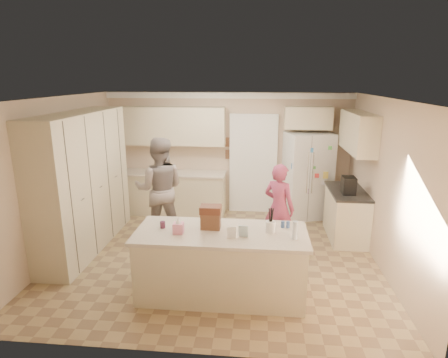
# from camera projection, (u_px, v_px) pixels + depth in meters

# --- Properties ---
(floor) EXTENTS (5.20, 4.60, 0.02)m
(floor) POSITION_uv_depth(u_px,v_px,m) (216.00, 257.00, 6.27)
(floor) COLOR #988156
(floor) RESTS_ON ground
(ceiling) EXTENTS (5.20, 4.60, 0.02)m
(ceiling) POSITION_uv_depth(u_px,v_px,m) (215.00, 97.00, 5.58)
(ceiling) COLOR white
(ceiling) RESTS_ON wall_back
(wall_back) EXTENTS (5.20, 0.02, 2.60)m
(wall_back) POSITION_uv_depth(u_px,v_px,m) (228.00, 153.00, 8.14)
(wall_back) COLOR beige
(wall_back) RESTS_ON ground
(wall_front) EXTENTS (5.20, 0.02, 2.60)m
(wall_front) POSITION_uv_depth(u_px,v_px,m) (188.00, 244.00, 3.71)
(wall_front) COLOR beige
(wall_front) RESTS_ON ground
(wall_left) EXTENTS (0.02, 4.60, 2.60)m
(wall_left) POSITION_uv_depth(u_px,v_px,m) (59.00, 178.00, 6.17)
(wall_left) COLOR beige
(wall_left) RESTS_ON ground
(wall_right) EXTENTS (0.02, 4.60, 2.60)m
(wall_right) POSITION_uv_depth(u_px,v_px,m) (386.00, 186.00, 5.68)
(wall_right) COLOR beige
(wall_right) RESTS_ON ground
(crown_back) EXTENTS (5.20, 0.08, 0.12)m
(crown_back) POSITION_uv_depth(u_px,v_px,m) (228.00, 95.00, 7.77)
(crown_back) COLOR white
(crown_back) RESTS_ON wall_back
(pantry_bank) EXTENTS (0.60, 2.60, 2.35)m
(pantry_bank) POSITION_uv_depth(u_px,v_px,m) (83.00, 182.00, 6.36)
(pantry_bank) COLOR beige
(pantry_bank) RESTS_ON floor
(back_base_cab) EXTENTS (2.20, 0.60, 0.88)m
(back_base_cab) POSITION_uv_depth(u_px,v_px,m) (174.00, 193.00, 8.18)
(back_base_cab) COLOR beige
(back_base_cab) RESTS_ON floor
(back_countertop) EXTENTS (2.24, 0.63, 0.04)m
(back_countertop) POSITION_uv_depth(u_px,v_px,m) (174.00, 173.00, 8.05)
(back_countertop) COLOR beige
(back_countertop) RESTS_ON back_base_cab
(back_upper_cab) EXTENTS (2.20, 0.35, 0.80)m
(back_upper_cab) POSITION_uv_depth(u_px,v_px,m) (173.00, 126.00, 7.91)
(back_upper_cab) COLOR beige
(back_upper_cab) RESTS_ON wall_back
(doorway_opening) EXTENTS (0.90, 0.06, 2.10)m
(doorway_opening) POSITION_uv_depth(u_px,v_px,m) (253.00, 165.00, 8.13)
(doorway_opening) COLOR black
(doorway_opening) RESTS_ON floor
(doorway_casing) EXTENTS (1.02, 0.03, 2.22)m
(doorway_casing) POSITION_uv_depth(u_px,v_px,m) (253.00, 166.00, 8.10)
(doorway_casing) COLOR white
(doorway_casing) RESTS_ON floor
(wall_frame_upper) EXTENTS (0.15, 0.02, 0.20)m
(wall_frame_upper) POSITION_uv_depth(u_px,v_px,m) (229.00, 142.00, 8.04)
(wall_frame_upper) COLOR brown
(wall_frame_upper) RESTS_ON wall_back
(wall_frame_lower) EXTENTS (0.15, 0.02, 0.20)m
(wall_frame_lower) POSITION_uv_depth(u_px,v_px,m) (229.00, 154.00, 8.11)
(wall_frame_lower) COLOR brown
(wall_frame_lower) RESTS_ON wall_back
(refrigerator) EXTENTS (1.06, 0.92, 1.80)m
(refrigerator) POSITION_uv_depth(u_px,v_px,m) (307.00, 175.00, 7.87)
(refrigerator) COLOR white
(refrigerator) RESTS_ON floor
(fridge_seam) EXTENTS (0.02, 0.02, 1.78)m
(fridge_seam) POSITION_uv_depth(u_px,v_px,m) (309.00, 180.00, 7.53)
(fridge_seam) COLOR gray
(fridge_seam) RESTS_ON refrigerator
(fridge_dispenser) EXTENTS (0.22, 0.03, 0.35)m
(fridge_dispenser) POSITION_uv_depth(u_px,v_px,m) (299.00, 168.00, 7.47)
(fridge_dispenser) COLOR black
(fridge_dispenser) RESTS_ON refrigerator
(fridge_handle_l) EXTENTS (0.02, 0.02, 0.85)m
(fridge_handle_l) POSITION_uv_depth(u_px,v_px,m) (307.00, 173.00, 7.48)
(fridge_handle_l) COLOR silver
(fridge_handle_l) RESTS_ON refrigerator
(fridge_handle_r) EXTENTS (0.02, 0.02, 0.85)m
(fridge_handle_r) POSITION_uv_depth(u_px,v_px,m) (313.00, 173.00, 7.47)
(fridge_handle_r) COLOR silver
(fridge_handle_r) RESTS_ON refrigerator
(over_fridge_cab) EXTENTS (0.95, 0.35, 0.45)m
(over_fridge_cab) POSITION_uv_depth(u_px,v_px,m) (308.00, 118.00, 7.60)
(over_fridge_cab) COLOR beige
(over_fridge_cab) RESTS_ON wall_back
(right_base_cab) EXTENTS (0.60, 1.20, 0.88)m
(right_base_cab) POSITION_uv_depth(u_px,v_px,m) (346.00, 215.00, 6.90)
(right_base_cab) COLOR beige
(right_base_cab) RESTS_ON floor
(right_countertop) EXTENTS (0.63, 1.24, 0.04)m
(right_countertop) POSITION_uv_depth(u_px,v_px,m) (347.00, 191.00, 6.78)
(right_countertop) COLOR #2D2B28
(right_countertop) RESTS_ON right_base_cab
(right_upper_cab) EXTENTS (0.35, 1.50, 0.70)m
(right_upper_cab) POSITION_uv_depth(u_px,v_px,m) (358.00, 132.00, 6.68)
(right_upper_cab) COLOR beige
(right_upper_cab) RESTS_ON wall_right
(coffee_maker) EXTENTS (0.22, 0.28, 0.30)m
(coffee_maker) POSITION_uv_depth(u_px,v_px,m) (349.00, 185.00, 6.55)
(coffee_maker) COLOR black
(coffee_maker) RESTS_ON right_countertop
(island_base) EXTENTS (2.20, 0.90, 0.88)m
(island_base) POSITION_uv_depth(u_px,v_px,m) (221.00, 265.00, 5.08)
(island_base) COLOR beige
(island_base) RESTS_ON floor
(island_top) EXTENTS (2.28, 0.96, 0.05)m
(island_top) POSITION_uv_depth(u_px,v_px,m) (221.00, 233.00, 4.96)
(island_top) COLOR beige
(island_top) RESTS_ON island_base
(utensil_crock) EXTENTS (0.13, 0.13, 0.15)m
(utensil_crock) POSITION_uv_depth(u_px,v_px,m) (271.00, 227.00, 4.92)
(utensil_crock) COLOR white
(utensil_crock) RESTS_ON island_top
(tissue_box) EXTENTS (0.13, 0.13, 0.14)m
(tissue_box) POSITION_uv_depth(u_px,v_px,m) (178.00, 228.00, 4.89)
(tissue_box) COLOR pink
(tissue_box) RESTS_ON island_top
(tissue_plume) EXTENTS (0.08, 0.08, 0.08)m
(tissue_plume) POSITION_uv_depth(u_px,v_px,m) (178.00, 220.00, 4.86)
(tissue_plume) COLOR white
(tissue_plume) RESTS_ON tissue_box
(dollhouse_body) EXTENTS (0.26, 0.18, 0.22)m
(dollhouse_body) POSITION_uv_depth(u_px,v_px,m) (211.00, 221.00, 5.03)
(dollhouse_body) COLOR brown
(dollhouse_body) RESTS_ON island_top
(dollhouse_roof) EXTENTS (0.28, 0.20, 0.10)m
(dollhouse_roof) POSITION_uv_depth(u_px,v_px,m) (211.00, 209.00, 4.99)
(dollhouse_roof) COLOR #592D1E
(dollhouse_roof) RESTS_ON dollhouse_body
(jam_jar) EXTENTS (0.07, 0.07, 0.09)m
(jam_jar) POSITION_uv_depth(u_px,v_px,m) (163.00, 225.00, 5.06)
(jam_jar) COLOR #59263F
(jam_jar) RESTS_ON island_top
(greeting_card_a) EXTENTS (0.12, 0.06, 0.16)m
(greeting_card_a) POSITION_uv_depth(u_px,v_px,m) (231.00, 232.00, 4.72)
(greeting_card_a) COLOR white
(greeting_card_a) RESTS_ON island_top
(greeting_card_b) EXTENTS (0.12, 0.05, 0.16)m
(greeting_card_b) POSITION_uv_depth(u_px,v_px,m) (243.00, 231.00, 4.76)
(greeting_card_b) COLOR silver
(greeting_card_b) RESTS_ON island_top
(water_bottle) EXTENTS (0.07, 0.07, 0.24)m
(water_bottle) POSITION_uv_depth(u_px,v_px,m) (295.00, 230.00, 4.69)
(water_bottle) COLOR silver
(water_bottle) RESTS_ON island_top
(shaker_salt) EXTENTS (0.05, 0.05, 0.09)m
(shaker_salt) POSITION_uv_depth(u_px,v_px,m) (283.00, 224.00, 5.07)
(shaker_salt) COLOR #385591
(shaker_salt) RESTS_ON island_top
(shaker_pepper) EXTENTS (0.05, 0.05, 0.09)m
(shaker_pepper) POSITION_uv_depth(u_px,v_px,m) (288.00, 225.00, 5.07)
(shaker_pepper) COLOR #385591
(shaker_pepper) RESTS_ON island_top
(teen_boy) EXTENTS (0.99, 0.81, 1.88)m
(teen_boy) POSITION_uv_depth(u_px,v_px,m) (160.00, 189.00, 6.78)
(teen_boy) COLOR gray
(teen_boy) RESTS_ON floor
(teen_girl) EXTENTS (0.67, 0.61, 1.53)m
(teen_girl) POSITION_uv_depth(u_px,v_px,m) (279.00, 208.00, 6.32)
(teen_girl) COLOR #C44D61
(teen_girl) RESTS_ON floor
(fridge_magnets) EXTENTS (0.76, 0.02, 1.44)m
(fridge_magnets) POSITION_uv_depth(u_px,v_px,m) (309.00, 180.00, 7.52)
(fridge_magnets) COLOR tan
(fridge_magnets) RESTS_ON refrigerator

